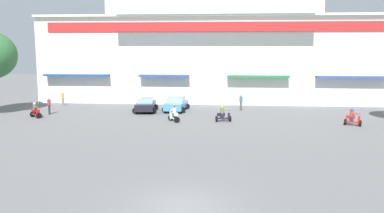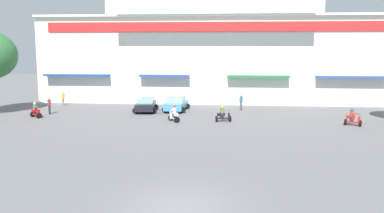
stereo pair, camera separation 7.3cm
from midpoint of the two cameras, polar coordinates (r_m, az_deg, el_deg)
name	(u,v)px [view 1 (the left image)]	position (r m, az deg, el deg)	size (l,w,h in m)	color
ground_plane	(201,138)	(30.27, 1.24, -4.39)	(128.00, 128.00, 0.00)	slate
colonial_building	(214,31)	(51.87, 2.98, 10.53)	(41.32, 14.74, 20.07)	white
parked_car_0	(146,105)	(42.26, -6.54, 0.27)	(2.69, 4.10, 1.46)	black
parked_car_1	(176,104)	(42.63, -2.27, 0.40)	(2.62, 4.53, 1.49)	#418CC4
scooter_rider_1	(353,118)	(37.27, 21.49, -1.55)	(1.44, 1.07, 1.50)	black
scooter_rider_2	(223,115)	(36.62, 4.31, -1.21)	(1.45, 0.77, 1.45)	black
scooter_rider_3	(35,111)	(41.28, -21.09, -0.64)	(1.36, 1.18, 1.47)	black
scooter_rider_4	(174,115)	(36.53, -2.59, -1.15)	(1.20, 1.41, 1.53)	black
pedestrian_0	(241,101)	(43.14, 6.80, 0.74)	(0.47, 0.47, 1.70)	#4A4747
pedestrian_1	(49,105)	(42.75, -19.39, 0.22)	(0.35, 0.35, 1.67)	#242A29
pedestrian_2	(63,98)	(48.72, -17.65, 1.18)	(0.41, 0.41, 1.57)	#7C6E5C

